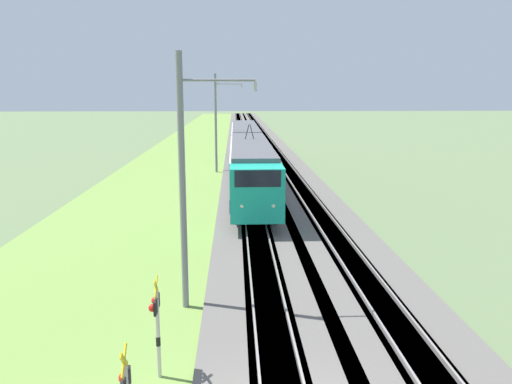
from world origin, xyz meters
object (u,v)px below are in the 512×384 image
Objects in this scene: passenger_train at (247,151)px; catenary_mast_near at (184,182)px; crossing_signal_aux at (157,320)px; catenary_mast_mid at (216,123)px.

catenary_mast_near reaches higher than passenger_train.
passenger_train is 13.93× the size of crossing_signal_aux.
catenary_mast_mid is at bearing -129.71° from passenger_train.
passenger_train is 32.09m from crossing_signal_aux.
crossing_signal_aux is 5.15m from catenary_mast_near.
catenary_mast_near is at bearing -5.73° from passenger_train.
catenary_mast_mid is at bearing 0.01° from catenary_mast_near.
catenary_mast_mid is (34.23, -0.34, 2.97)m from crossing_signal_aux.
passenger_train is 27.82m from catenary_mast_near.
catenary_mast_near reaches higher than crossing_signal_aux.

